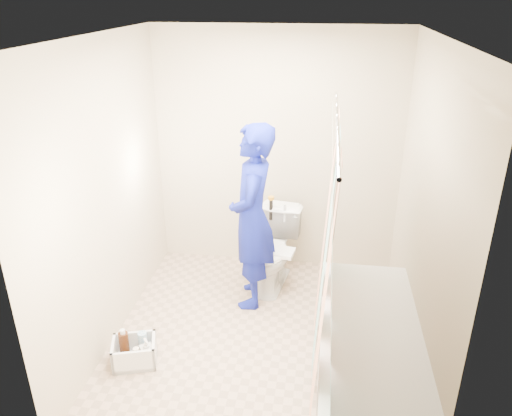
# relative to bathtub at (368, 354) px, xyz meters

# --- Properties ---
(floor) EXTENTS (2.60, 2.60, 0.00)m
(floor) POSITION_rel_bathtub_xyz_m (-0.85, 0.43, -0.27)
(floor) COLOR tan
(floor) RESTS_ON ground
(ceiling) EXTENTS (2.40, 2.60, 0.02)m
(ceiling) POSITION_rel_bathtub_xyz_m (-0.85, 0.43, 2.13)
(ceiling) COLOR silver
(ceiling) RESTS_ON wall_back
(wall_back) EXTENTS (2.40, 0.02, 2.40)m
(wall_back) POSITION_rel_bathtub_xyz_m (-0.85, 1.73, 0.93)
(wall_back) COLOR #B7AD8C
(wall_back) RESTS_ON ground
(wall_front) EXTENTS (2.40, 0.02, 2.40)m
(wall_front) POSITION_rel_bathtub_xyz_m (-0.85, -0.88, 0.93)
(wall_front) COLOR #B7AD8C
(wall_front) RESTS_ON ground
(wall_left) EXTENTS (0.02, 2.60, 2.40)m
(wall_left) POSITION_rel_bathtub_xyz_m (-2.05, 0.43, 0.93)
(wall_left) COLOR #B7AD8C
(wall_left) RESTS_ON ground
(wall_right) EXTENTS (0.02, 2.60, 2.40)m
(wall_right) POSITION_rel_bathtub_xyz_m (0.35, 0.43, 0.93)
(wall_right) COLOR #B7AD8C
(wall_right) RESTS_ON ground
(bathtub) EXTENTS (0.70, 1.75, 0.50)m
(bathtub) POSITION_rel_bathtub_xyz_m (0.00, 0.00, 0.00)
(bathtub) COLOR silver
(bathtub) RESTS_ON ground
(curtain_rod) EXTENTS (0.02, 1.90, 0.02)m
(curtain_rod) POSITION_rel_bathtub_xyz_m (-0.33, 0.00, 1.68)
(curtain_rod) COLOR silver
(curtain_rod) RESTS_ON wall_back
(shower_curtain) EXTENTS (0.06, 1.75, 1.80)m
(shower_curtain) POSITION_rel_bathtub_xyz_m (-0.33, 0.00, 0.75)
(shower_curtain) COLOR silver
(shower_curtain) RESTS_ON curtain_rod
(toilet) EXTENTS (0.53, 0.79, 0.74)m
(toilet) POSITION_rel_bathtub_xyz_m (-0.83, 1.25, 0.10)
(toilet) COLOR white
(toilet) RESTS_ON ground
(tank_lid) EXTENTS (0.48, 0.27, 0.03)m
(tank_lid) POSITION_rel_bathtub_xyz_m (-0.85, 1.14, 0.17)
(tank_lid) COLOR white
(tank_lid) RESTS_ON toilet
(tank_internals) EXTENTS (0.18, 0.07, 0.24)m
(tank_internals) POSITION_rel_bathtub_xyz_m (-0.84, 1.46, 0.46)
(tank_internals) COLOR black
(tank_internals) RESTS_ON toilet
(plumber) EXTENTS (0.43, 0.63, 1.69)m
(plumber) POSITION_rel_bathtub_xyz_m (-0.99, 0.97, 0.58)
(plumber) COLOR #103DA6
(plumber) RESTS_ON ground
(cleaning_caddy) EXTENTS (0.39, 0.35, 0.25)m
(cleaning_caddy) POSITION_rel_bathtub_xyz_m (-1.76, -0.02, -0.18)
(cleaning_caddy) COLOR silver
(cleaning_caddy) RESTS_ON ground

